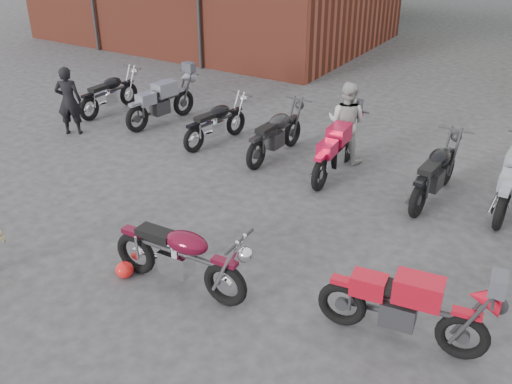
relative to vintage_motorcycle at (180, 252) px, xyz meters
The scene contains 12 objects.
ground 0.76m from the vintage_motorcycle, 94.90° to the right, with size 90.00×90.00×0.00m, color #333335.
vintage_motorcycle is the anchor object (origin of this frame).
sportbike 3.04m from the vintage_motorcycle, 11.37° to the left, with size 2.03×0.67×1.18m, color red, non-canonical shape.
helmet 1.04m from the vintage_motorcycle, 166.06° to the right, with size 0.27×0.27×0.25m, color red.
person_dark 6.77m from the vintage_motorcycle, 150.46° to the left, with size 0.58×0.38×1.59m, color black.
person_light 5.31m from the vintage_motorcycle, 88.87° to the left, with size 0.82×0.64×1.68m, color #A8A9A4.
row_bike_0 7.88m from the vintage_motorcycle, 141.66° to the left, with size 1.91×0.63×1.11m, color black, non-canonical shape.
row_bike_1 6.75m from the vintage_motorcycle, 132.41° to the left, with size 2.06×0.68×1.20m, color gray, non-canonical shape.
row_bike_2 5.38m from the vintage_motorcycle, 120.18° to the left, with size 1.84×0.61×1.07m, color black, non-canonical shape.
row_bike_3 4.84m from the vintage_motorcycle, 104.34° to the left, with size 2.00×0.66×1.16m, color black, non-canonical shape.
row_bike_4 4.56m from the vintage_motorcycle, 87.05° to the left, with size 2.05×0.68×1.19m, color red, non-canonical shape.
row_bike_5 5.04m from the vintage_motorcycle, 64.16° to the left, with size 2.06×0.68×1.20m, color black, non-canonical shape.
Camera 1 is at (4.38, -4.54, 4.95)m, focal length 40.00 mm.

